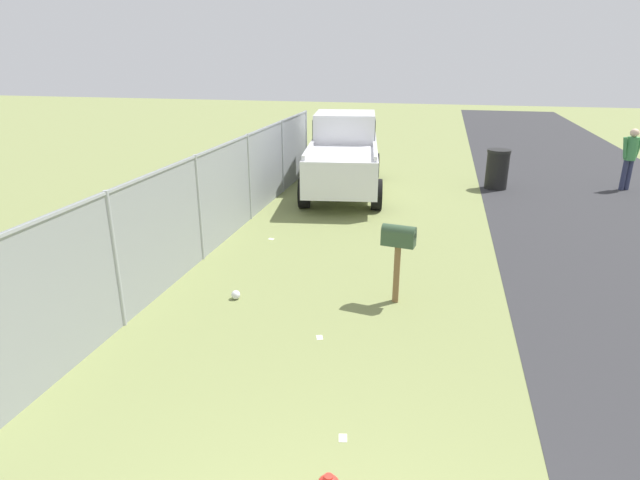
# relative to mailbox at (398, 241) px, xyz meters

# --- Properties ---
(mailbox) EXTENTS (0.28, 0.53, 1.25)m
(mailbox) POSITION_rel_mailbox_xyz_m (0.00, 0.00, 0.00)
(mailbox) COLOR brown
(mailbox) RESTS_ON ground
(pickup_truck) EXTENTS (5.49, 2.63, 2.09)m
(pickup_truck) POSITION_rel_mailbox_xyz_m (6.80, 2.09, 0.11)
(pickup_truck) COLOR silver
(pickup_truck) RESTS_ON ground
(trash_bin) EXTENTS (0.65, 0.65, 1.11)m
(trash_bin) POSITION_rel_mailbox_xyz_m (7.89, -2.12, -0.44)
(trash_bin) COLOR black
(trash_bin) RESTS_ON ground
(pedestrian) EXTENTS (0.30, 0.55, 1.71)m
(pedestrian) POSITION_rel_mailbox_xyz_m (8.56, -5.66, 0.00)
(pedestrian) COLOR #2D3351
(pedestrian) RESTS_ON ground
(fence_section) EXTENTS (13.05, 0.07, 1.97)m
(fence_section) POSITION_rel_mailbox_xyz_m (2.28, 3.69, 0.06)
(fence_section) COLOR #9EA3A8
(fence_section) RESTS_ON ground
(litter_wrapper_midfield_b) EXTENTS (0.11, 0.13, 0.01)m
(litter_wrapper_midfield_b) POSITION_rel_mailbox_xyz_m (2.32, 2.79, -0.99)
(litter_wrapper_midfield_b) COLOR silver
(litter_wrapper_midfield_b) RESTS_ON ground
(litter_bag_far_scatter) EXTENTS (0.14, 0.14, 0.14)m
(litter_bag_far_scatter) POSITION_rel_mailbox_xyz_m (-0.48, 2.45, -0.93)
(litter_bag_far_scatter) COLOR silver
(litter_bag_far_scatter) RESTS_ON ground
(litter_wrapper_by_mailbox) EXTENTS (0.13, 0.11, 0.01)m
(litter_wrapper_by_mailbox) POSITION_rel_mailbox_xyz_m (-3.20, 0.23, -0.99)
(litter_wrapper_by_mailbox) COLOR silver
(litter_wrapper_by_mailbox) RESTS_ON ground
(litter_wrapper_near_hydrant) EXTENTS (0.14, 0.12, 0.01)m
(litter_wrapper_near_hydrant) POSITION_rel_mailbox_xyz_m (-1.34, 0.90, -0.99)
(litter_wrapper_near_hydrant) COLOR silver
(litter_wrapper_near_hydrant) RESTS_ON ground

